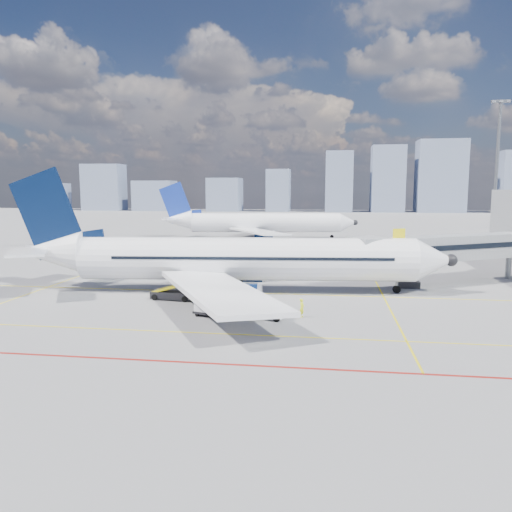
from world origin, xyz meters
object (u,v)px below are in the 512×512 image
at_px(baggage_tug, 268,310).
at_px(cargo_dolly, 216,304).
at_px(second_aircraft, 257,223).
at_px(main_aircraft, 228,260).
at_px(ramp_worker, 302,308).
at_px(belt_loader, 174,293).

distance_m(baggage_tug, cargo_dolly, 4.24).
xyz_separation_m(second_aircraft, baggage_tug, (9.83, -63.61, -2.47)).
xyz_separation_m(baggage_tug, cargo_dolly, (-4.22, 0.12, 0.29)).
distance_m(main_aircraft, ramp_worker, 12.13).
relative_size(second_aircraft, belt_loader, 7.09).
relative_size(cargo_dolly, ramp_worker, 2.51).
height_order(baggage_tug, cargo_dolly, cargo_dolly).
distance_m(cargo_dolly, belt_loader, 7.51).
bearing_deg(main_aircraft, belt_loader, -139.69).
height_order(second_aircraft, baggage_tug, second_aircraft).
xyz_separation_m(baggage_tug, ramp_worker, (2.58, 0.89, -0.00)).
bearing_deg(main_aircraft, second_aircraft, 89.48).
bearing_deg(ramp_worker, belt_loader, 89.66).
distance_m(main_aircraft, belt_loader, 6.54).
xyz_separation_m(second_aircraft, cargo_dolly, (5.61, -63.49, -2.18)).
bearing_deg(baggage_tug, main_aircraft, 133.71).
bearing_deg(ramp_worker, second_aircraft, 32.24).
bearing_deg(ramp_worker, main_aircraft, 61.96).
height_order(cargo_dolly, belt_loader, belt_loader).
xyz_separation_m(main_aircraft, belt_loader, (-4.18, -4.29, -2.62)).
height_order(second_aircraft, belt_loader, second_aircraft).
distance_m(baggage_tug, belt_loader, 10.90).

